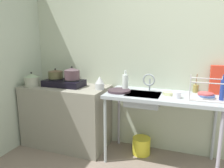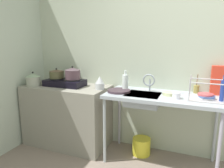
{
  "view_description": "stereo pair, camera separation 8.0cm",
  "coord_description": "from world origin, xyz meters",
  "px_view_note": "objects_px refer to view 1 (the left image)",
  "views": [
    {
      "loc": [
        -0.11,
        -1.3,
        1.5
      ],
      "look_at": [
        -1.03,
        1.19,
        0.95
      ],
      "focal_mm": 33.99,
      "sensor_mm": 36.0,
      "label": 1
    },
    {
      "loc": [
        -0.03,
        -1.27,
        1.5
      ],
      "look_at": [
        -1.03,
        1.19,
        0.95
      ],
      "focal_mm": 33.99,
      "sensor_mm": 36.0,
      "label": 2
    }
  ],
  "objects_px": {
    "bucket_on_floor": "(141,146)",
    "stove": "(64,83)",
    "pot_on_left_burner": "(56,74)",
    "cup_by_rack": "(177,95)",
    "cereal_box": "(219,80)",
    "pot_on_right_burner": "(72,74)",
    "sink_basin": "(143,99)",
    "dish_rack": "(206,96)",
    "percolator": "(100,83)",
    "faucet": "(149,81)",
    "bottle_by_sink": "(125,82)",
    "pot_beside_stove": "(32,80)",
    "frying_pan": "(119,91)",
    "small_bowl_on_drainboard": "(169,93)",
    "utensil_jar": "(196,88)",
    "bottle_by_rack": "(223,90)"
  },
  "relations": [
    {
      "from": "bucket_on_floor",
      "to": "stove",
      "type": "bearing_deg",
      "value": -175.19
    },
    {
      "from": "stove",
      "to": "bucket_on_floor",
      "type": "bearing_deg",
      "value": 4.81
    },
    {
      "from": "stove",
      "to": "pot_on_left_burner",
      "type": "distance_m",
      "value": 0.18
    },
    {
      "from": "cup_by_rack",
      "to": "cereal_box",
      "type": "bearing_deg",
      "value": 37.99
    },
    {
      "from": "pot_on_right_burner",
      "to": "sink_basin",
      "type": "relative_size",
      "value": 0.53
    },
    {
      "from": "dish_rack",
      "to": "pot_on_left_burner",
      "type": "bearing_deg",
      "value": 179.28
    },
    {
      "from": "percolator",
      "to": "faucet",
      "type": "distance_m",
      "value": 0.63
    },
    {
      "from": "percolator",
      "to": "bottle_by_sink",
      "type": "bearing_deg",
      "value": 11.8
    },
    {
      "from": "pot_beside_stove",
      "to": "pot_on_right_burner",
      "type": "bearing_deg",
      "value": 15.85
    },
    {
      "from": "pot_on_right_burner",
      "to": "bottle_by_sink",
      "type": "height_order",
      "value": "pot_on_right_burner"
    },
    {
      "from": "faucet",
      "to": "frying_pan",
      "type": "xyz_separation_m",
      "value": [
        -0.34,
        -0.14,
        -0.13
      ]
    },
    {
      "from": "frying_pan",
      "to": "bottle_by_sink",
      "type": "relative_size",
      "value": 1.1
    },
    {
      "from": "dish_rack",
      "to": "faucet",
      "type": "bearing_deg",
      "value": 169.83
    },
    {
      "from": "cup_by_rack",
      "to": "pot_on_right_burner",
      "type": "bearing_deg",
      "value": 175.84
    },
    {
      "from": "stove",
      "to": "faucet",
      "type": "height_order",
      "value": "faucet"
    },
    {
      "from": "faucet",
      "to": "small_bowl_on_drainboard",
      "type": "bearing_deg",
      "value": -18.43
    },
    {
      "from": "faucet",
      "to": "cup_by_rack",
      "type": "distance_m",
      "value": 0.41
    },
    {
      "from": "stove",
      "to": "utensil_jar",
      "type": "height_order",
      "value": "utensil_jar"
    },
    {
      "from": "sink_basin",
      "to": "bottle_by_sink",
      "type": "bearing_deg",
      "value": 158.09
    },
    {
      "from": "percolator",
      "to": "bottle_by_sink",
      "type": "distance_m",
      "value": 0.34
    },
    {
      "from": "pot_on_left_burner",
      "to": "utensil_jar",
      "type": "distance_m",
      "value": 1.87
    },
    {
      "from": "pot_on_left_burner",
      "to": "bucket_on_floor",
      "type": "height_order",
      "value": "pot_on_left_burner"
    },
    {
      "from": "dish_rack",
      "to": "cereal_box",
      "type": "distance_m",
      "value": 0.34
    },
    {
      "from": "faucet",
      "to": "small_bowl_on_drainboard",
      "type": "xyz_separation_m",
      "value": [
        0.25,
        -0.08,
        -0.12
      ]
    },
    {
      "from": "dish_rack",
      "to": "pot_beside_stove",
      "type": "bearing_deg",
      "value": -176.63
    },
    {
      "from": "bottle_by_sink",
      "to": "cereal_box",
      "type": "relative_size",
      "value": 0.76
    },
    {
      "from": "faucet",
      "to": "small_bowl_on_drainboard",
      "type": "distance_m",
      "value": 0.29
    },
    {
      "from": "bottle_by_sink",
      "to": "frying_pan",
      "type": "bearing_deg",
      "value": -113.94
    },
    {
      "from": "sink_basin",
      "to": "dish_rack",
      "type": "distance_m",
      "value": 0.7
    },
    {
      "from": "cup_by_rack",
      "to": "stove",
      "type": "bearing_deg",
      "value": 176.21
    },
    {
      "from": "utensil_jar",
      "to": "bucket_on_floor",
      "type": "distance_m",
      "value": 1.03
    },
    {
      "from": "pot_on_left_burner",
      "to": "sink_basin",
      "type": "bearing_deg",
      "value": -2.17
    },
    {
      "from": "cereal_box",
      "to": "cup_by_rack",
      "type": "bearing_deg",
      "value": -145.34
    },
    {
      "from": "frying_pan",
      "to": "dish_rack",
      "type": "distance_m",
      "value": 0.99
    },
    {
      "from": "pot_on_right_burner",
      "to": "cereal_box",
      "type": "bearing_deg",
      "value": 7.72
    },
    {
      "from": "percolator",
      "to": "small_bowl_on_drainboard",
      "type": "relative_size",
      "value": 1.27
    },
    {
      "from": "small_bowl_on_drainboard",
      "to": "frying_pan",
      "type": "bearing_deg",
      "value": -174.38
    },
    {
      "from": "pot_on_left_burner",
      "to": "bottle_by_sink",
      "type": "relative_size",
      "value": 0.8
    },
    {
      "from": "faucet",
      "to": "utensil_jar",
      "type": "relative_size",
      "value": 0.96
    },
    {
      "from": "percolator",
      "to": "frying_pan",
      "type": "height_order",
      "value": "percolator"
    },
    {
      "from": "stove",
      "to": "cereal_box",
      "type": "relative_size",
      "value": 1.61
    },
    {
      "from": "pot_beside_stove",
      "to": "bottle_by_sink",
      "type": "relative_size",
      "value": 0.78
    },
    {
      "from": "percolator",
      "to": "sink_basin",
      "type": "relative_size",
      "value": 0.44
    },
    {
      "from": "pot_beside_stove",
      "to": "sink_basin",
      "type": "height_order",
      "value": "pot_beside_stove"
    },
    {
      "from": "percolator",
      "to": "cup_by_rack",
      "type": "xyz_separation_m",
      "value": [
        0.97,
        -0.09,
        -0.05
      ]
    },
    {
      "from": "sink_basin",
      "to": "utensil_jar",
      "type": "bearing_deg",
      "value": 26.98
    },
    {
      "from": "stove",
      "to": "bottle_by_rack",
      "type": "distance_m",
      "value": 1.98
    },
    {
      "from": "bottle_by_sink",
      "to": "utensil_jar",
      "type": "xyz_separation_m",
      "value": [
        0.85,
        0.19,
        -0.06
      ]
    },
    {
      "from": "sink_basin",
      "to": "pot_beside_stove",
      "type": "bearing_deg",
      "value": -176.0
    },
    {
      "from": "frying_pan",
      "to": "cereal_box",
      "type": "xyz_separation_m",
      "value": [
        1.14,
        0.3,
        0.16
      ]
    }
  ]
}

